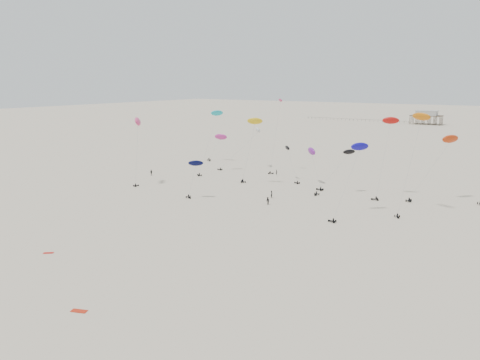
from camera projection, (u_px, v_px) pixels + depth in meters
The scene contains 23 objects.
ground_plane at pixel (377, 151), 206.09m from camera, with size 900.00×900.00×0.00m, color beige.
pavilion_main at pixel (426, 118), 333.92m from camera, with size 21.00×13.00×9.80m.
pier_fence at pixel (355, 120), 362.15m from camera, with size 80.20×0.20×1.50m.
rig_0 at pixel (290, 159), 145.20m from camera, with size 9.12×8.24×12.14m.
rig_1 at pixel (337, 167), 128.45m from camera, with size 7.82×12.45×14.62m.
rig_4 at pixel (418, 132), 110.28m from camera, with size 5.29×15.38×24.34m.
rig_5 at pixel (194, 172), 123.42m from camera, with size 4.33×5.37×10.11m.
rig_6 at pixel (252, 137), 140.66m from camera, with size 6.26×5.93×19.76m.
rig_7 at pixel (252, 136), 166.71m from camera, with size 10.20×17.29×19.43m.
rig_8 at pixel (313, 157), 139.94m from camera, with size 10.60×12.54×13.87m.
rig_9 at pixel (276, 133), 158.91m from camera, with size 5.22×13.43×25.44m.
rig_10 at pixel (387, 137), 125.34m from camera, with size 4.75×13.45×21.76m.
rig_11 at pixel (213, 126), 158.83m from camera, with size 5.14×16.55×22.55m.
rig_12 at pixel (219, 141), 181.71m from camera, with size 6.52×7.22×10.44m.
rig_13 at pixel (138, 126), 139.33m from camera, with size 6.85×9.17×19.98m.
rig_14 at pixel (443, 150), 121.76m from camera, with size 9.93×14.56×18.80m.
rig_15 at pixel (355, 160), 109.13m from camera, with size 4.29×17.02×19.73m.
spectator_0 at pixel (272, 198), 123.90m from camera, with size 0.85×0.58×2.32m, color black.
spectator_1 at pixel (268, 205), 117.18m from camera, with size 1.09×0.64×2.24m, color black.
spectator_2 at pixel (151, 175), 153.46m from camera, with size 1.31×0.70×2.21m, color black.
spectator_3 at pixel (277, 175), 154.11m from camera, with size 0.74×0.51×2.03m, color black.
grounded_kite_a at pixel (79, 311), 62.87m from camera, with size 2.20×0.90×0.08m, color #B5200B.
grounded_kite_b at pixel (48, 253), 84.11m from camera, with size 1.80×0.70×0.07m, color red.
Camera 1 is at (59.52, -4.55, 30.35)m, focal length 35.00 mm.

